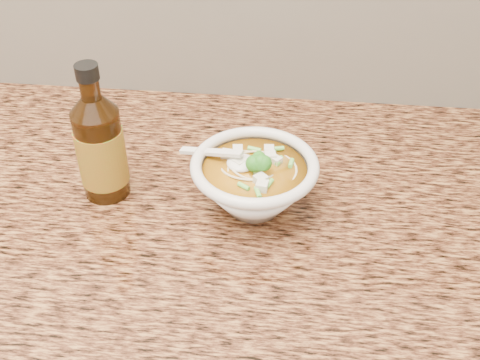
# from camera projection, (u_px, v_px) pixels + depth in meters

# --- Properties ---
(soup_bowl) EXTENTS (0.20, 0.18, 0.10)m
(soup_bowl) POSITION_uv_depth(u_px,v_px,m) (254.00, 183.00, 0.83)
(soup_bowl) COLOR white
(soup_bowl) RESTS_ON counter_slab
(hot_sauce_bottle) EXTENTS (0.07, 0.07, 0.21)m
(hot_sauce_bottle) POSITION_uv_depth(u_px,v_px,m) (101.00, 148.00, 0.84)
(hot_sauce_bottle) COLOR #3A1E08
(hot_sauce_bottle) RESTS_ON counter_slab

